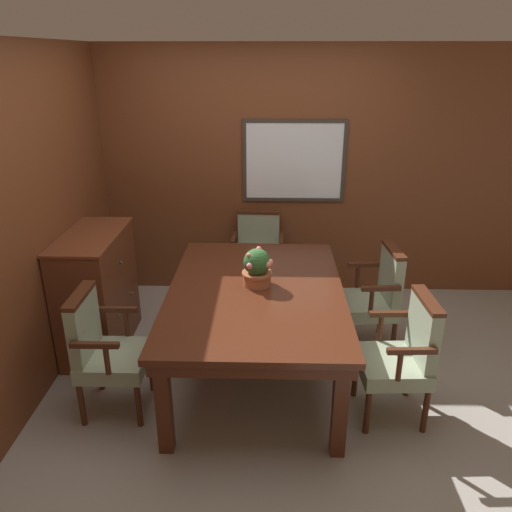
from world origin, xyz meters
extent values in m
plane|color=#A39E93|center=(0.00, 0.00, 0.00)|extent=(14.00, 14.00, 0.00)
cube|color=brown|center=(0.00, 1.68, 1.23)|extent=(7.20, 0.06, 2.45)
cube|color=white|center=(0.33, 1.64, 1.37)|extent=(0.93, 0.01, 0.73)
cube|color=#38332D|center=(0.33, 1.64, 1.75)|extent=(1.00, 0.02, 0.04)
cube|color=#38332D|center=(0.33, 1.64, 0.99)|extent=(1.00, 0.02, 0.03)
cube|color=#38332D|center=(-0.15, 1.64, 1.37)|extent=(0.04, 0.02, 0.73)
cube|color=#38332D|center=(0.81, 1.64, 1.37)|extent=(0.03, 0.02, 0.73)
cube|color=brown|center=(-1.59, 0.00, 1.23)|extent=(0.06, 7.20, 2.45)
cube|color=#4C2314|center=(-0.54, -0.75, 0.35)|extent=(0.09, 0.09, 0.69)
cube|color=#4C2314|center=(0.54, -0.75, 0.35)|extent=(0.09, 0.09, 0.69)
cube|color=#4C2314|center=(-0.54, 0.94, 0.35)|extent=(0.09, 0.09, 0.69)
cube|color=#4C2314|center=(0.54, 0.94, 0.35)|extent=(0.09, 0.09, 0.69)
cube|color=#4C2314|center=(0.00, 0.10, 0.65)|extent=(1.23, 1.83, 0.09)
cube|color=#4C2314|center=(0.00, 0.10, 0.72)|extent=(1.29, 1.89, 0.04)
cylinder|color=#472314|center=(-0.23, 1.17, 0.17)|extent=(0.04, 0.04, 0.33)
cylinder|color=#472314|center=(0.16, 1.16, 0.17)|extent=(0.04, 0.04, 0.33)
cylinder|color=#472314|center=(-0.21, 1.56, 0.17)|extent=(0.04, 0.04, 0.33)
cylinder|color=#472314|center=(0.18, 1.54, 0.17)|extent=(0.04, 0.04, 0.33)
cube|color=#93A384|center=(-0.02, 1.36, 0.39)|extent=(0.47, 0.47, 0.11)
cube|color=#93A384|center=(-0.01, 1.54, 0.66)|extent=(0.42, 0.10, 0.42)
cube|color=#472314|center=(-0.01, 1.54, 0.88)|extent=(0.42, 0.11, 0.03)
cylinder|color=#472314|center=(-0.26, 1.34, 0.55)|extent=(0.04, 0.04, 0.21)
cube|color=#472314|center=(-0.25, 1.40, 0.66)|extent=(0.05, 0.31, 0.04)
cylinder|color=#472314|center=(0.21, 1.31, 0.55)|extent=(0.04, 0.04, 0.21)
cube|color=#472314|center=(0.21, 1.38, 0.66)|extent=(0.05, 0.31, 0.04)
cylinder|color=#472314|center=(0.73, -0.16, 0.17)|extent=(0.04, 0.04, 0.33)
cylinder|color=#472314|center=(0.75, -0.56, 0.17)|extent=(0.04, 0.04, 0.33)
cylinder|color=#472314|center=(1.12, -0.15, 0.17)|extent=(0.04, 0.04, 0.33)
cylinder|color=#472314|center=(1.14, -0.54, 0.17)|extent=(0.04, 0.04, 0.33)
cube|color=#93A384|center=(0.93, -0.35, 0.39)|extent=(0.47, 0.47, 0.11)
cube|color=#93A384|center=(1.12, -0.34, 0.66)|extent=(0.10, 0.42, 0.42)
cube|color=#472314|center=(1.12, -0.34, 0.88)|extent=(0.11, 0.42, 0.03)
cylinder|color=#472314|center=(0.89, -0.12, 0.55)|extent=(0.04, 0.04, 0.21)
cube|color=#472314|center=(0.96, -0.11, 0.66)|extent=(0.31, 0.05, 0.04)
cylinder|color=#472314|center=(0.91, -0.59, 0.55)|extent=(0.04, 0.04, 0.21)
cube|color=#472314|center=(0.98, -0.58, 0.66)|extent=(0.31, 0.05, 0.04)
cylinder|color=#472314|center=(0.71, 0.71, 0.17)|extent=(0.04, 0.04, 0.33)
cylinder|color=#472314|center=(0.74, 0.32, 0.17)|extent=(0.04, 0.04, 0.33)
cylinder|color=#472314|center=(1.10, 0.73, 0.17)|extent=(0.04, 0.04, 0.33)
cylinder|color=#472314|center=(1.12, 0.34, 0.17)|extent=(0.04, 0.04, 0.33)
cube|color=#93A384|center=(0.92, 0.52, 0.39)|extent=(0.48, 0.48, 0.11)
cube|color=#93A384|center=(1.10, 0.54, 0.66)|extent=(0.11, 0.42, 0.42)
cube|color=#472314|center=(1.10, 0.54, 0.88)|extent=(0.12, 0.42, 0.03)
cylinder|color=#472314|center=(0.87, 0.76, 0.55)|extent=(0.04, 0.04, 0.21)
cube|color=#472314|center=(0.93, 0.76, 0.66)|extent=(0.31, 0.06, 0.04)
cylinder|color=#472314|center=(0.90, 0.29, 0.55)|extent=(0.04, 0.04, 0.21)
cube|color=#472314|center=(0.97, 0.29, 0.66)|extent=(0.31, 0.06, 0.04)
cylinder|color=#472314|center=(-0.77, -0.53, 0.17)|extent=(0.04, 0.04, 0.33)
cylinder|color=#472314|center=(-0.77, -0.14, 0.17)|extent=(0.04, 0.04, 0.33)
cylinder|color=#472314|center=(-1.15, -0.53, 0.17)|extent=(0.04, 0.04, 0.33)
cylinder|color=#472314|center=(-1.15, -0.14, 0.17)|extent=(0.04, 0.04, 0.33)
cube|color=#93A384|center=(-0.96, -0.34, 0.39)|extent=(0.45, 0.45, 0.11)
cube|color=#93A384|center=(-1.14, -0.34, 0.66)|extent=(0.08, 0.42, 0.42)
cube|color=#472314|center=(-1.14, -0.34, 0.88)|extent=(0.09, 0.42, 0.03)
cylinder|color=#472314|center=(-0.93, -0.57, 0.55)|extent=(0.04, 0.04, 0.21)
cube|color=#472314|center=(-0.99, -0.57, 0.66)|extent=(0.31, 0.04, 0.04)
cylinder|color=#472314|center=(-0.93, -0.10, 0.55)|extent=(0.04, 0.04, 0.21)
cube|color=#472314|center=(-1.00, -0.10, 0.66)|extent=(0.31, 0.04, 0.04)
cylinder|color=#B2603D|center=(0.01, 0.17, 0.79)|extent=(0.21, 0.21, 0.10)
cylinder|color=#B2603D|center=(0.01, 0.17, 0.83)|extent=(0.22, 0.22, 0.02)
sphere|color=#2D602D|center=(0.01, 0.17, 0.92)|extent=(0.20, 0.20, 0.20)
sphere|color=#DC7B63|center=(0.09, 0.12, 0.92)|extent=(0.05, 0.05, 0.05)
sphere|color=#E68277|center=(-0.06, 0.24, 0.92)|extent=(0.04, 0.04, 0.04)
sphere|color=#EE7675|center=(-0.05, 0.13, 0.99)|extent=(0.04, 0.04, 0.04)
sphere|color=#EF6C7D|center=(-0.04, 0.09, 0.92)|extent=(0.05, 0.05, 0.05)
sphere|color=#F66F7B|center=(-0.01, 0.26, 0.94)|extent=(0.05, 0.05, 0.05)
sphere|color=#DF817C|center=(0.10, 0.15, 0.93)|extent=(0.05, 0.05, 0.05)
sphere|color=#E87C6B|center=(-0.05, 0.24, 0.96)|extent=(0.04, 0.04, 0.04)
sphere|color=#F37070|center=(0.02, 0.21, 1.01)|extent=(0.04, 0.04, 0.04)
cube|color=brown|center=(-1.33, 0.47, 0.50)|extent=(0.43, 0.90, 1.00)
cube|color=brown|center=(-1.33, 0.47, 1.01)|extent=(0.45, 0.92, 0.02)
sphere|color=#4C422D|center=(-1.11, 0.47, 0.78)|extent=(0.03, 0.03, 0.03)
sphere|color=#4C422D|center=(-1.11, 0.26, 0.40)|extent=(0.03, 0.03, 0.03)
sphere|color=#4C422D|center=(-1.11, 0.67, 0.40)|extent=(0.03, 0.03, 0.03)
camera|label=1|loc=(0.09, -3.22, 2.35)|focal=35.00mm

